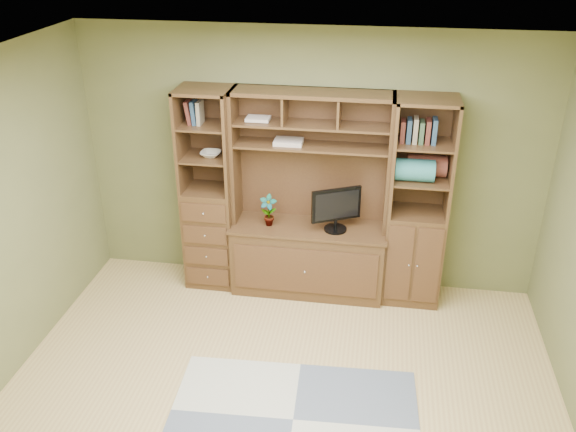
% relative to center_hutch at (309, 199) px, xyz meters
% --- Properties ---
extents(room, '(4.60, 4.10, 2.64)m').
position_rel_center_hutch_xyz_m(room, '(-0.02, -1.73, 0.28)').
color(room, tan).
rests_on(room, ground).
extents(center_hutch, '(1.54, 0.53, 2.05)m').
position_rel_center_hutch_xyz_m(center_hutch, '(0.00, 0.00, 0.00)').
color(center_hutch, '#492F19').
rests_on(center_hutch, ground).
extents(left_tower, '(0.50, 0.45, 2.05)m').
position_rel_center_hutch_xyz_m(left_tower, '(-1.00, 0.04, 0.00)').
color(left_tower, '#492F19').
rests_on(left_tower, ground).
extents(right_tower, '(0.55, 0.45, 2.05)m').
position_rel_center_hutch_xyz_m(right_tower, '(1.02, 0.04, 0.00)').
color(right_tower, '#492F19').
rests_on(right_tower, ground).
extents(rug, '(1.98, 1.37, 0.01)m').
position_rel_center_hutch_xyz_m(rug, '(0.12, -1.82, -1.02)').
color(rug, '#969B9B').
rests_on(rug, ground).
extents(monitor, '(0.54, 0.42, 0.60)m').
position_rel_center_hutch_xyz_m(monitor, '(0.26, -0.03, 0.01)').
color(monitor, black).
rests_on(monitor, center_hutch).
extents(orchid, '(0.17, 0.11, 0.32)m').
position_rel_center_hutch_xyz_m(orchid, '(-0.39, -0.03, -0.14)').
color(orchid, '#973C33').
rests_on(orchid, center_hutch).
extents(magazines, '(0.27, 0.20, 0.04)m').
position_rel_center_hutch_xyz_m(magazines, '(-0.21, 0.09, 0.54)').
color(magazines, beige).
rests_on(magazines, center_hutch).
extents(bowl, '(0.20, 0.20, 0.05)m').
position_rel_center_hutch_xyz_m(bowl, '(-0.96, 0.04, 0.39)').
color(bowl, silver).
rests_on(bowl, left_tower).
extents(blanket_teal, '(0.35, 0.20, 0.20)m').
position_rel_center_hutch_xyz_m(blanket_teal, '(0.96, -0.01, 0.37)').
color(blanket_teal, teal).
rests_on(blanket_teal, right_tower).
extents(blanket_red, '(0.36, 0.20, 0.20)m').
position_rel_center_hutch_xyz_m(blanket_red, '(1.07, 0.12, 0.36)').
color(blanket_red, brown).
rests_on(blanket_red, right_tower).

